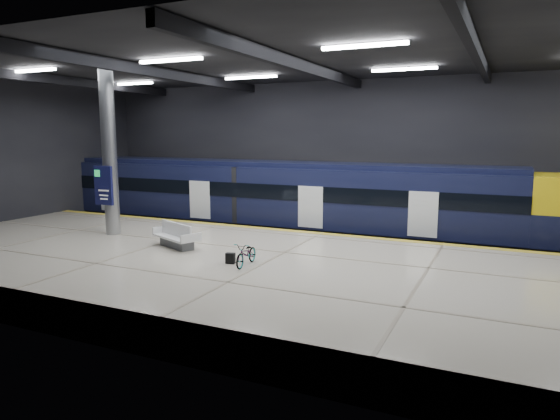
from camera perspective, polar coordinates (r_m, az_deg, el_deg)
The scene contains 10 objects.
ground at distance 19.11m, azimuth 1.80°, elevation -7.42°, with size 30.00×30.00×0.00m, color black.
room_shell at distance 18.36m, azimuth 1.88°, elevation 9.99°, with size 30.10×16.10×8.05m.
platform at distance 16.77m, azimuth -1.56°, elevation -7.77°, with size 30.00×11.00×1.10m, color beige.
safety_strip at distance 21.33m, azimuth 4.70°, elevation -2.67°, with size 30.00×0.40×0.01m, color gold.
rails at distance 24.09m, azimuth 6.93°, elevation -3.88°, with size 30.00×1.52×0.16m.
train at distance 24.50m, azimuth 2.07°, elevation 1.09°, with size 29.40×2.84×3.79m.
bench at distance 19.05m, azimuth -11.74°, elevation -3.23°, with size 2.27×1.63×0.93m.
bicycle at distance 16.13m, azimuth -3.85°, elevation -5.02°, with size 0.51×1.47×0.77m, color #99999E.
pannier_bag at distance 16.47m, azimuth -5.69°, elevation -5.51°, with size 0.30×0.18×0.35m, color black.
info_column at distance 21.96m, azimuth -18.97°, elevation 6.04°, with size 0.90×0.78×6.90m.
Camera 1 is at (7.15, -16.90, 5.32)m, focal length 32.00 mm.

